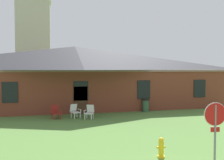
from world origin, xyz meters
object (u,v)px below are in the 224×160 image
Objects in this scene: lawn_chair_left_end at (90,112)px; trash_bin at (146,106)px; lawn_chair_near_door at (75,111)px; lawn_chair_by_porch at (56,112)px; stop_sign at (215,123)px; fire_hydrant at (161,148)px.

trash_bin is (4.79, 1.77, -0.00)m from lawn_chair_left_end.
lawn_chair_near_door is 0.98× the size of trash_bin.
lawn_chair_left_end is (2.29, -0.50, 0.00)m from lawn_chair_by_porch.
lawn_chair_by_porch is 1.32m from lawn_chair_near_door.
stop_sign is 2.36× the size of trash_bin.
lawn_chair_left_end is 5.11m from trash_bin.
lawn_chair_near_door is 1.13m from lawn_chair_left_end.
lawn_chair_left_end reaches higher than fire_hydrant.
fire_hydrant is (2.56, -8.77, -0.12)m from lawn_chair_near_door.
lawn_chair_near_door is at bearing 106.29° from fire_hydrant.
lawn_chair_near_door is 5.87m from trash_bin.
stop_sign is 2.34m from fire_hydrant.
lawn_chair_by_porch is 0.98× the size of trash_bin.
fire_hydrant is 0.81× the size of trash_bin.
stop_sign reaches higher than lawn_chair_by_porch.
lawn_chair_by_porch is at bearing 114.11° from fire_hydrant.
stop_sign is 11.48m from lawn_chair_by_porch.
fire_hydrant is at bearing -107.78° from trash_bin.
stop_sign is at bearing -73.50° from lawn_chair_left_end.
trash_bin is at bearing 20.31° from lawn_chair_left_end.
fire_hydrant is (3.88, -8.68, -0.12)m from lawn_chair_by_porch.
lawn_chair_left_end is at bearing -159.69° from trash_bin.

